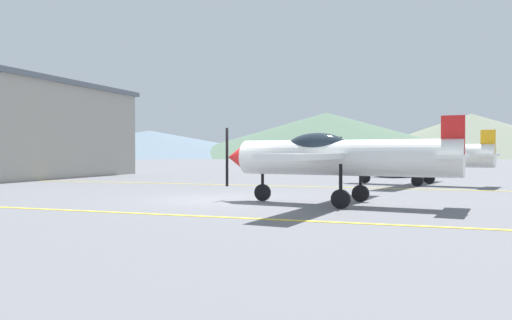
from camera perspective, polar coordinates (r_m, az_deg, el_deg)
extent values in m
plane|color=slate|center=(16.59, -3.75, -4.47)|extent=(400.00, 400.00, 0.00)
cube|color=yellow|center=(12.94, -10.83, -5.98)|extent=(80.00, 0.16, 0.01)
cube|color=yellow|center=(23.22, 3.01, -2.92)|extent=(80.00, 0.16, 0.01)
cylinder|color=white|center=(15.15, 9.89, 0.25)|extent=(6.57, 1.85, 1.05)
cone|color=red|center=(16.51, -2.10, 0.32)|extent=(0.77, 0.97, 0.89)
cube|color=black|center=(16.70, -3.26, 0.32)|extent=(0.05, 0.12, 1.91)
ellipsoid|color=#1E2833|center=(15.41, 6.83, 1.44)|extent=(2.00, 1.09, 0.86)
cube|color=white|center=(15.26, 8.52, 0.44)|extent=(2.09, 8.46, 0.15)
cube|color=white|center=(14.59, 21.11, 0.37)|extent=(0.97, 2.54, 0.10)
cube|color=red|center=(14.60, 21.12, 2.43)|extent=(0.61, 0.19, 1.14)
cylinder|color=black|center=(16.12, 0.74, -1.96)|extent=(0.10, 0.10, 0.96)
cylinder|color=black|center=(16.15, 0.73, -3.66)|extent=(0.54, 0.18, 0.53)
cylinder|color=black|center=(16.13, 11.59, -1.98)|extent=(0.10, 0.10, 0.96)
cylinder|color=black|center=(16.16, 11.58, -3.68)|extent=(0.54, 0.18, 0.53)
cylinder|color=black|center=(14.11, 9.43, -2.38)|extent=(0.10, 0.10, 0.96)
cylinder|color=black|center=(14.14, 9.42, -4.32)|extent=(0.54, 0.18, 0.53)
cylinder|color=white|center=(25.15, 17.78, 0.47)|extent=(6.55, 2.55, 1.05)
cone|color=#F2A519|center=(26.30, 10.23, 0.51)|extent=(0.86, 1.02, 0.89)
cube|color=black|center=(26.45, 9.46, 0.52)|extent=(0.06, 0.12, 1.91)
ellipsoid|color=#1E2833|center=(25.39, 15.91, 1.19)|extent=(2.06, 1.29, 0.86)
cube|color=white|center=(25.25, 16.94, 0.58)|extent=(3.01, 8.40, 0.15)
cube|color=white|center=(24.55, 24.46, 0.53)|extent=(1.24, 2.57, 0.10)
cube|color=#F2A519|center=(24.56, 24.47, 1.76)|extent=(0.61, 0.25, 1.14)
cylinder|color=black|center=(25.98, 12.07, -0.90)|extent=(0.10, 0.10, 0.96)
cylinder|color=black|center=(26.00, 12.07, -1.96)|extent=(0.55, 0.24, 0.53)
cylinder|color=black|center=(26.13, 18.77, -0.92)|extent=(0.10, 0.10, 0.96)
cylinder|color=black|center=(26.15, 18.76, -1.97)|extent=(0.55, 0.24, 0.53)
cylinder|color=black|center=(24.10, 17.56, -1.06)|extent=(0.10, 0.10, 0.96)
cylinder|color=black|center=(24.12, 17.56, -2.20)|extent=(0.55, 0.24, 0.53)
cube|color=#3372BF|center=(33.67, 16.45, -0.60)|extent=(4.10, 4.47, 0.75)
cube|color=black|center=(33.78, 16.62, 0.51)|extent=(2.75, 2.87, 0.55)
cylinder|color=black|center=(33.26, 13.66, -1.25)|extent=(0.57, 0.64, 0.64)
cylinder|color=black|center=(32.03, 15.97, -1.34)|extent=(0.57, 0.64, 0.64)
cylinder|color=black|center=(35.34, 16.88, -1.14)|extent=(0.57, 0.64, 0.64)
cylinder|color=black|center=(34.19, 19.16, -1.22)|extent=(0.57, 0.64, 0.64)
cube|color=#9E998E|center=(35.21, -26.43, 2.75)|extent=(10.00, 14.00, 5.50)
cube|color=slate|center=(35.43, -26.47, 7.44)|extent=(10.40, 14.56, 0.30)
cone|color=slate|center=(153.28, -11.86, 1.76)|extent=(88.71, 88.71, 7.88)
cone|color=#4C6651|center=(146.01, 7.86, 2.77)|extent=(88.40, 88.40, 12.73)
cone|color=slate|center=(154.73, 22.84, 2.52)|extent=(72.85, 72.85, 12.29)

